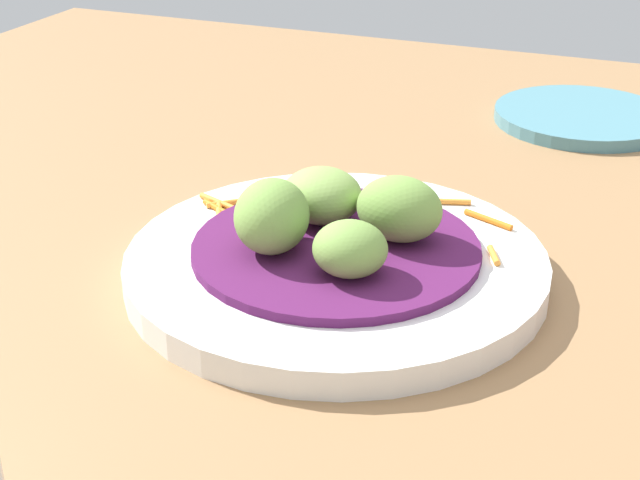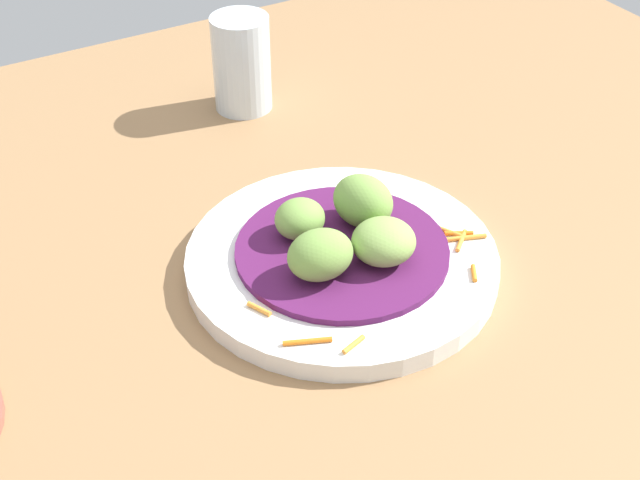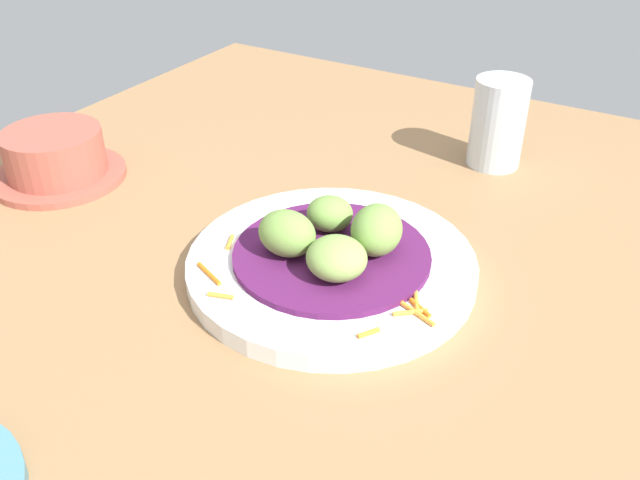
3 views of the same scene
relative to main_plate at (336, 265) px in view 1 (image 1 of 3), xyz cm
name	(u,v)px [view 1 (image 1 of 3)]	position (x,y,z in cm)	size (l,w,h in cm)	color
table_surface	(279,258)	(-2.90, -5.26, -1.89)	(110.00, 110.00, 2.00)	#936D47
main_plate	(336,265)	(0.00, 0.00, 0.00)	(26.22, 26.22, 1.77)	white
cabbage_bed	(336,248)	(0.00, 0.00, 1.19)	(17.87, 17.87, 0.60)	#51194C
carrot_garnish	(316,210)	(-4.95, -3.35, 1.09)	(9.79, 21.67, 0.40)	orange
guac_scoop_left	(272,216)	(2.13, -3.33, 3.72)	(4.53, 5.51, 4.46)	#759E47
guac_scoop_center	(350,249)	(3.33, 2.13, 3.11)	(4.36, 4.10, 3.25)	#759E47
guac_scoop_right	(399,209)	(-2.13, 3.33, 3.52)	(5.41, 4.39, 4.07)	#759E47
guac_scoop_back	(324,193)	(-3.33, -2.13, 3.24)	(5.27, 5.11, 3.50)	#84A851
side_plate_small	(583,117)	(-35.76, 10.16, -0.32)	(15.80, 15.80, 1.12)	teal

